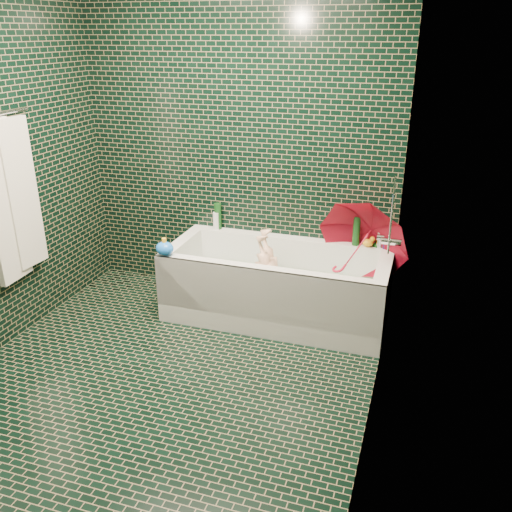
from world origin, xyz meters
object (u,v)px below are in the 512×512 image
(bathtub, at_px, (276,292))
(umbrella, at_px, (357,249))
(rubber_duck, at_px, (369,242))
(child, at_px, (273,281))
(bath_toy, at_px, (165,248))

(bathtub, bearing_deg, umbrella, 9.68)
(rubber_duck, bearing_deg, umbrella, -94.13)
(bathtub, distance_m, rubber_duck, 0.81)
(child, relative_size, bath_toy, 4.76)
(bathtub, height_order, rubber_duck, rubber_duck)
(child, bearing_deg, bathtub, 127.04)
(umbrella, xyz_separation_m, bath_toy, (-1.36, -0.42, 0.00))
(child, relative_size, rubber_duck, 7.22)
(bathtub, height_order, umbrella, umbrella)
(child, height_order, rubber_duck, rubber_duck)
(bathtub, height_order, bath_toy, bath_toy)
(bathtub, bearing_deg, rubber_duck, 26.74)
(bathtub, distance_m, bath_toy, 0.93)
(bathtub, relative_size, rubber_duck, 15.51)
(bath_toy, bearing_deg, child, 1.46)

